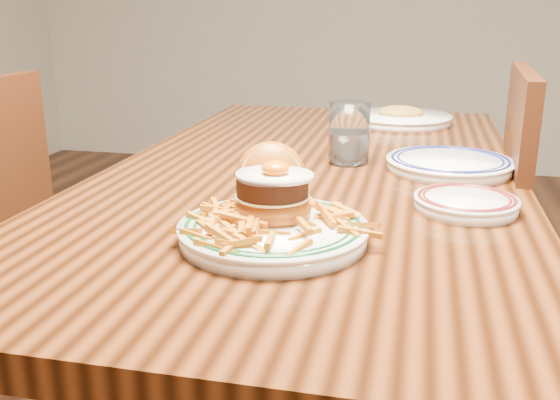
% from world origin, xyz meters
% --- Properties ---
extents(table, '(0.85, 1.60, 0.75)m').
position_xyz_m(table, '(0.00, 0.00, 0.66)').
color(table, black).
rests_on(table, floor).
extents(main_plate, '(0.28, 0.29, 0.13)m').
position_xyz_m(main_plate, '(0.01, -0.43, 0.79)').
color(main_plate, white).
rests_on(main_plate, table).
extents(side_plate, '(0.17, 0.18, 0.03)m').
position_xyz_m(side_plate, '(0.30, -0.23, 0.77)').
color(side_plate, white).
rests_on(side_plate, table).
extents(rear_plate, '(0.26, 0.26, 0.03)m').
position_xyz_m(rear_plate, '(0.28, 0.03, 0.77)').
color(rear_plate, white).
rests_on(rear_plate, table).
extents(water_glass, '(0.09, 0.09, 0.13)m').
position_xyz_m(water_glass, '(0.07, 0.05, 0.81)').
color(water_glass, white).
rests_on(water_glass, table).
extents(far_plate, '(0.29, 0.29, 0.05)m').
position_xyz_m(far_plate, '(0.16, 0.56, 0.77)').
color(far_plate, white).
rests_on(far_plate, table).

